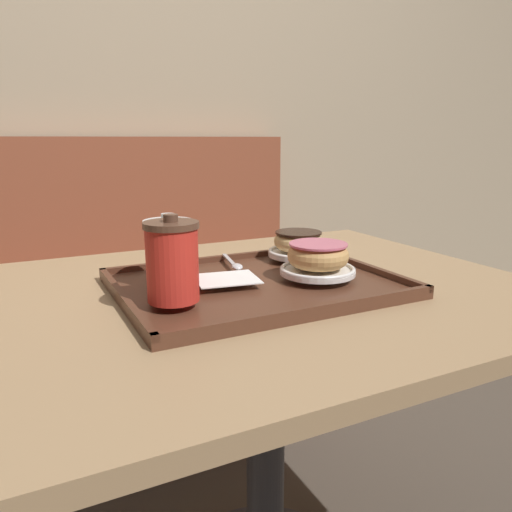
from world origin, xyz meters
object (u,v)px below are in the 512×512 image
object	(u,v)px
coffee_cup_front	(172,261)
donut_plain	(298,241)
coffee_cup_rear	(169,250)
donut_chocolate_glazed	(318,255)
spoon	(235,265)

from	to	relation	value
coffee_cup_front	donut_plain	world-z (taller)	coffee_cup_front
coffee_cup_front	donut_plain	xyz separation A→B (m)	(0.34, 0.18, -0.03)
coffee_cup_rear	donut_chocolate_glazed	size ratio (longest dim) A/B	1.05
donut_plain	spoon	size ratio (longest dim) A/B	0.76
donut_plain	spoon	xyz separation A→B (m)	(-0.17, -0.03, -0.03)
coffee_cup_rear	spoon	world-z (taller)	coffee_cup_rear
coffee_cup_rear	donut_plain	world-z (taller)	coffee_cup_rear
coffee_cup_rear	coffee_cup_front	bearing A→B (deg)	-104.45
coffee_cup_front	donut_plain	size ratio (longest dim) A/B	1.29
coffee_cup_front	spoon	bearing A→B (deg)	40.66
coffee_cup_front	spoon	world-z (taller)	coffee_cup_front
coffee_cup_rear	donut_chocolate_glazed	world-z (taller)	coffee_cup_rear
coffee_cup_front	coffee_cup_rear	distance (m)	0.12
coffee_cup_rear	donut_plain	xyz separation A→B (m)	(0.31, 0.06, -0.02)
coffee_cup_rear	spoon	bearing A→B (deg)	13.69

